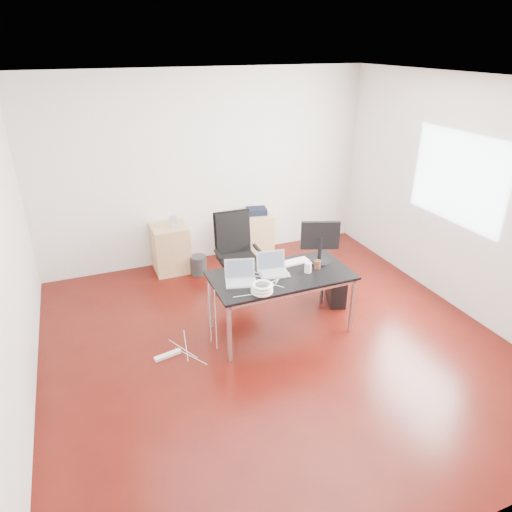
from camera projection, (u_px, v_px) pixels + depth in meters
name	position (u px, v px, depth m)	size (l,w,h in m)	color
room_shell	(279.00, 228.00, 4.62)	(5.00, 5.00, 5.00)	#3B0A06
desk	(281.00, 279.00, 5.17)	(1.60, 0.80, 0.73)	black
office_chair	(236.00, 250.00, 6.03)	(0.49, 0.51, 1.08)	black
filing_cabinet_left	(171.00, 248.00, 6.69)	(0.50, 0.50, 0.70)	tan
filing_cabinet_right	(254.00, 235.00, 7.14)	(0.50, 0.50, 0.70)	tan
pc_tower	(336.00, 286.00, 5.94)	(0.20, 0.45, 0.44)	black
wastebasket	(198.00, 265.00, 6.67)	(0.24, 0.24, 0.28)	black
power_strip	(168.00, 355.00, 4.97)	(0.30, 0.06, 0.04)	white
laptop_left	(241.00, 277.00, 4.96)	(0.39, 0.33, 0.23)	silver
laptop_right	(273.00, 268.00, 5.15)	(0.36, 0.30, 0.23)	silver
monitor	(320.00, 240.00, 5.32)	(0.44, 0.26, 0.51)	black
keyboard	(291.00, 263.00, 5.39)	(0.44, 0.14, 0.02)	white
cup_white	(308.00, 267.00, 5.17)	(0.08, 0.08, 0.12)	white
cup_brown	(317.00, 264.00, 5.26)	(0.08, 0.08, 0.10)	#532C1C
cable_coil	(262.00, 288.00, 4.75)	(0.24, 0.24, 0.11)	white
power_adapter	(270.00, 285.00, 4.90)	(0.07, 0.07, 0.03)	white
speaker	(174.00, 221.00, 6.48)	(0.09, 0.08, 0.18)	#9E9E9E
navy_garment	(256.00, 211.00, 6.99)	(0.30, 0.24, 0.09)	black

